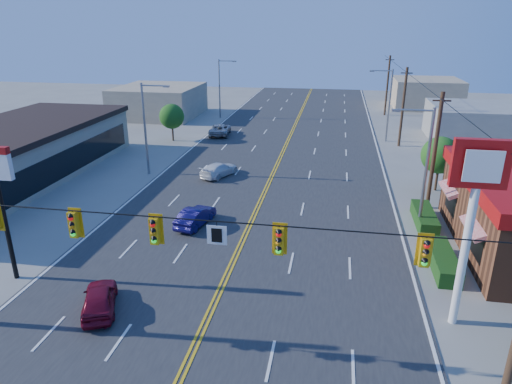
% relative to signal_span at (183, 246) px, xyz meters
% --- Properties ---
extents(ground, '(160.00, 160.00, 0.00)m').
position_rel_signal_span_xyz_m(ground, '(0.12, 0.00, -4.89)').
color(ground, gray).
rests_on(ground, ground).
extents(road, '(20.00, 120.00, 0.06)m').
position_rel_signal_span_xyz_m(road, '(0.12, 20.00, -4.86)').
color(road, '#2D2D30').
rests_on(road, ground).
extents(signal_span, '(24.32, 0.34, 9.00)m').
position_rel_signal_span_xyz_m(signal_span, '(0.00, 0.00, 0.00)').
color(signal_span, '#47301E').
rests_on(signal_span, ground).
extents(kfc_pylon, '(2.20, 0.36, 8.50)m').
position_rel_signal_span_xyz_m(kfc_pylon, '(11.12, 4.00, 1.16)').
color(kfc_pylon, white).
rests_on(kfc_pylon, ground).
extents(strip_mall, '(10.40, 26.40, 4.40)m').
position_rel_signal_span_xyz_m(strip_mall, '(-21.88, 18.00, -2.63)').
color(strip_mall, tan).
rests_on(strip_mall, ground).
extents(streetlight_se, '(2.55, 0.25, 8.00)m').
position_rel_signal_span_xyz_m(streetlight_se, '(10.91, 14.00, -0.37)').
color(streetlight_se, gray).
rests_on(streetlight_se, ground).
extents(streetlight_ne, '(2.55, 0.25, 8.00)m').
position_rel_signal_span_xyz_m(streetlight_ne, '(10.91, 38.00, -0.37)').
color(streetlight_ne, gray).
rests_on(streetlight_ne, ground).
extents(streetlight_sw, '(2.55, 0.25, 8.00)m').
position_rel_signal_span_xyz_m(streetlight_sw, '(-10.67, 22.00, -0.37)').
color(streetlight_sw, gray).
rests_on(streetlight_sw, ground).
extents(streetlight_nw, '(2.55, 0.25, 8.00)m').
position_rel_signal_span_xyz_m(streetlight_nw, '(-10.67, 48.00, -0.37)').
color(streetlight_nw, gray).
rests_on(streetlight_nw, ground).
extents(utility_pole_near, '(0.28, 0.28, 8.40)m').
position_rel_signal_span_xyz_m(utility_pole_near, '(12.32, 18.00, -0.69)').
color(utility_pole_near, '#47301E').
rests_on(utility_pole_near, ground).
extents(utility_pole_mid, '(0.28, 0.28, 8.40)m').
position_rel_signal_span_xyz_m(utility_pole_mid, '(12.32, 36.00, -0.69)').
color(utility_pole_mid, '#47301E').
rests_on(utility_pole_mid, ground).
extents(utility_pole_far, '(0.28, 0.28, 8.40)m').
position_rel_signal_span_xyz_m(utility_pole_far, '(12.32, 54.00, -0.69)').
color(utility_pole_far, '#47301E').
rests_on(utility_pole_far, ground).
extents(tree_kfc_rear, '(2.94, 2.94, 4.41)m').
position_rel_signal_span_xyz_m(tree_kfc_rear, '(13.62, 22.00, -1.95)').
color(tree_kfc_rear, '#47301E').
rests_on(tree_kfc_rear, ground).
extents(tree_west, '(2.80, 2.80, 4.20)m').
position_rel_signal_span_xyz_m(tree_west, '(-12.88, 34.00, -2.09)').
color(tree_west, '#47301E').
rests_on(tree_west, ground).
extents(bld_east_mid, '(12.00, 10.00, 4.00)m').
position_rel_signal_span_xyz_m(bld_east_mid, '(22.12, 40.00, -2.89)').
color(bld_east_mid, gray).
rests_on(bld_east_mid, ground).
extents(bld_west_far, '(11.00, 12.00, 4.20)m').
position_rel_signal_span_xyz_m(bld_west_far, '(-19.88, 48.00, -2.79)').
color(bld_west_far, tan).
rests_on(bld_west_far, ground).
extents(bld_east_far, '(10.00, 10.00, 4.40)m').
position_rel_signal_span_xyz_m(bld_east_far, '(19.12, 62.00, -2.69)').
color(bld_east_far, tan).
rests_on(bld_east_far, ground).
extents(car_magenta, '(2.73, 3.88, 1.23)m').
position_rel_signal_span_xyz_m(car_magenta, '(-5.00, 2.00, -4.27)').
color(car_magenta, maroon).
rests_on(car_magenta, ground).
extents(car_blue, '(2.00, 3.91, 1.23)m').
position_rel_signal_span_xyz_m(car_blue, '(-3.43, 12.01, -4.27)').
color(car_blue, '#130D4E').
rests_on(car_blue, ground).
extents(car_white, '(3.12, 4.40, 1.18)m').
position_rel_signal_span_xyz_m(car_white, '(-4.45, 22.36, -4.29)').
color(car_white, white).
rests_on(car_white, ground).
extents(car_silver, '(2.71, 4.99, 1.33)m').
position_rel_signal_span_xyz_m(car_silver, '(-8.22, 37.50, -4.22)').
color(car_silver, '#9A9B9F').
rests_on(car_silver, ground).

